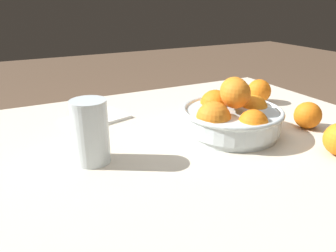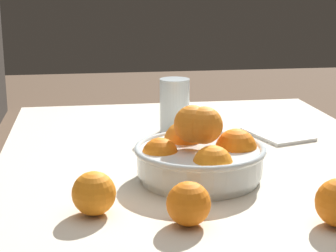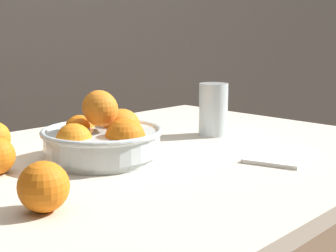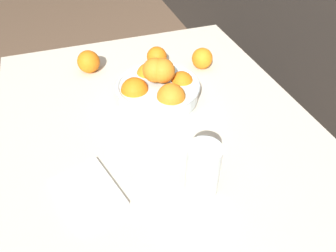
{
  "view_description": "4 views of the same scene",
  "coord_description": "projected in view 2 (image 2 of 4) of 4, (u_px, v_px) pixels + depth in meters",
  "views": [
    {
      "loc": [
        0.36,
        0.65,
        1.1
      ],
      "look_at": [
        0.06,
        0.04,
        0.84
      ],
      "focal_mm": 35.0,
      "sensor_mm": 36.0,
      "label": 1
    },
    {
      "loc": [
        -1.12,
        0.24,
        1.15
      ],
      "look_at": [
        0.05,
        0.07,
        0.84
      ],
      "focal_mm": 60.0,
      "sensor_mm": 36.0,
      "label": 2
    },
    {
      "loc": [
        -0.7,
        -0.73,
        1.04
      ],
      "look_at": [
        0.06,
        0.02,
        0.83
      ],
      "focal_mm": 50.0,
      "sensor_mm": 36.0,
      "label": 3
    },
    {
      "loc": [
        0.65,
        -0.2,
        1.39
      ],
      "look_at": [
        0.07,
        -0.0,
        0.85
      ],
      "focal_mm": 35.0,
      "sensor_mm": 36.0,
      "label": 4
    }
  ],
  "objects": [
    {
      "name": "dining_table",
      "position": [
        202.0,
        199.0,
        1.23
      ],
      "size": [
        1.13,
        0.87,
        0.78
      ],
      "color": "beige",
      "rests_on": "ground_plane"
    },
    {
      "name": "orange_loose_aside",
      "position": [
        94.0,
        193.0,
        0.91
      ],
      "size": [
        0.07,
        0.07,
        0.07
      ],
      "primitive_type": "sphere",
      "color": "orange",
      "rests_on": "dining_table"
    },
    {
      "name": "juice_glass",
      "position": [
        175.0,
        108.0,
        1.4
      ],
      "size": [
        0.07,
        0.07,
        0.13
      ],
      "color": "#F4A314",
      "rests_on": "dining_table"
    },
    {
      "name": "fruit_bowl",
      "position": [
        200.0,
        155.0,
        1.07
      ],
      "size": [
        0.25,
        0.25,
        0.14
      ],
      "color": "silver",
      "rests_on": "dining_table"
    },
    {
      "name": "orange_loose_front",
      "position": [
        189.0,
        204.0,
        0.87
      ],
      "size": [
        0.07,
        0.07,
        0.07
      ],
      "primitive_type": "sphere",
      "color": "orange",
      "rests_on": "dining_table"
    },
    {
      "name": "napkin",
      "position": [
        277.0,
        134.0,
        1.38
      ],
      "size": [
        0.19,
        0.16,
        0.01
      ],
      "primitive_type": "cube",
      "rotation": [
        0.0,
        0.0,
        0.28
      ],
      "color": "white",
      "rests_on": "dining_table"
    }
  ]
}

